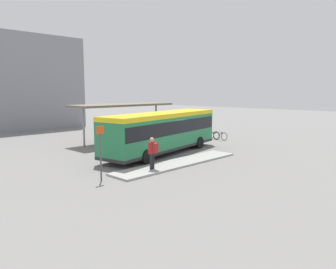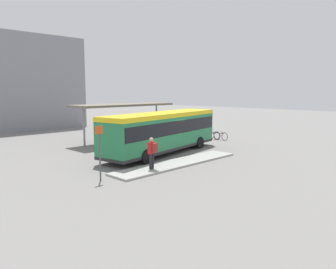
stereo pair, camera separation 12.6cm
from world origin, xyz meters
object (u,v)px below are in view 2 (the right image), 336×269
bicycle_black (221,136)px  bicycle_orange (207,135)px  pedestrian_waiting (152,151)px  potted_planter_near_shelter (175,132)px  platform_sign (100,151)px  city_bus (163,130)px  bicycle_red (212,135)px

bicycle_black → bicycle_orange: 1.50m
pedestrian_waiting → potted_planter_near_shelter: bearing=-67.9°
potted_planter_near_shelter → platform_sign: (-12.87, -6.98, 0.88)m
platform_sign → pedestrian_waiting: bearing=-7.0°
city_bus → pedestrian_waiting: size_ratio=6.22×
city_bus → bicycle_orange: bearing=6.2°
bicycle_black → city_bus: bearing=104.3°
bicycle_orange → potted_planter_near_shelter: 3.26m
platform_sign → city_bus: bearing=21.8°
bicycle_black → platform_sign: platform_sign is taller
bicycle_red → bicycle_orange: size_ratio=1.00×
bicycle_black → platform_sign: bearing=111.9°
pedestrian_waiting → bicycle_orange: pedestrian_waiting is taller
pedestrian_waiting → potted_planter_near_shelter: size_ratio=1.36×
pedestrian_waiting → bicycle_red: pedestrian_waiting is taller
pedestrian_waiting → bicycle_orange: bearing=-80.6°
city_bus → bicycle_red: 8.46m
bicycle_orange → city_bus: bearing=104.8°
bicycle_orange → potted_planter_near_shelter: potted_planter_near_shelter is taller
bicycle_orange → platform_sign: (-15.65, -5.32, 1.20)m
pedestrian_waiting → potted_planter_near_shelter: 12.16m
city_bus → bicycle_black: size_ratio=6.51×
city_bus → pedestrian_waiting: bearing=-151.0°
bicycle_red → platform_sign: size_ratio=0.59×
bicycle_orange → potted_planter_near_shelter: size_ratio=1.25×
potted_planter_near_shelter → platform_sign: 14.67m
bicycle_black → bicycle_orange: size_ratio=1.04×
city_bus → bicycle_black: bearing=-3.8°
bicycle_red → potted_planter_near_shelter: size_ratio=1.25×
city_bus → bicycle_red: (8.18, 1.65, -1.39)m
city_bus → platform_sign: 7.90m
bicycle_red → platform_sign: platform_sign is taller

